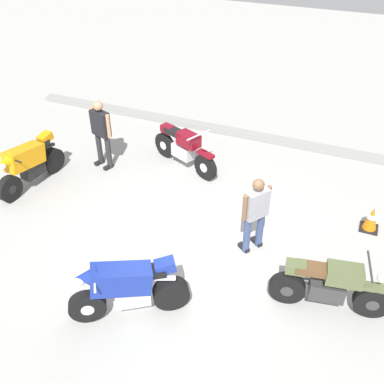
{
  "coord_description": "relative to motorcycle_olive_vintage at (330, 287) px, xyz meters",
  "views": [
    {
      "loc": [
        2.34,
        -5.98,
        5.89
      ],
      "look_at": [
        -0.38,
        0.64,
        0.75
      ],
      "focal_mm": 41.38,
      "sensor_mm": 36.0,
      "label": 1
    }
  ],
  "objects": [
    {
      "name": "ground_plane",
      "position": [
        -2.54,
        0.59,
        -0.49
      ],
      "size": [
        40.0,
        40.0,
        0.0
      ],
      "primitive_type": "plane",
      "color": "#9E9E99"
    },
    {
      "name": "curb_edge",
      "position": [
        -2.54,
        5.19,
        -0.41
      ],
      "size": [
        14.0,
        0.3,
        0.15
      ],
      "primitive_type": "cube",
      "color": "gray",
      "rests_on": "ground"
    },
    {
      "name": "motorcycle_olive_vintage",
      "position": [
        0.0,
        0.0,
        0.0
      ],
      "size": [
        1.95,
        0.7,
        1.07
      ],
      "rotation": [
        0.0,
        0.0,
        0.17
      ],
      "color": "black",
      "rests_on": "ground"
    },
    {
      "name": "motorcycle_orange_sportbike",
      "position": [
        -6.84,
        1.07,
        0.11
      ],
      "size": [
        0.7,
        1.96,
        1.14
      ],
      "rotation": [
        0.0,
        0.0,
        4.62
      ],
      "color": "black",
      "rests_on": "ground"
    },
    {
      "name": "motorcycle_blue_sportbike",
      "position": [
        -2.96,
        -1.34,
        0.11
      ],
      "size": [
        1.72,
        1.25,
        1.14
      ],
      "rotation": [
        0.0,
        0.0,
        3.73
      ],
      "color": "black",
      "rests_on": "ground"
    },
    {
      "name": "motorcycle_maroon_cruiser",
      "position": [
        -3.91,
        3.14,
        0.03
      ],
      "size": [
        1.96,
        1.02,
        1.09
      ],
      "rotation": [
        0.0,
        0.0,
        5.86
      ],
      "color": "black",
      "rests_on": "ground"
    },
    {
      "name": "person_in_black_shirt",
      "position": [
        -5.75,
        2.45,
        0.5
      ],
      "size": [
        0.66,
        0.42,
        1.72
      ],
      "rotation": [
        0.0,
        0.0,
        4.41
      ],
      "color": "#262628",
      "rests_on": "ground"
    },
    {
      "name": "person_in_gray_shirt",
      "position": [
        -1.54,
        0.92,
        0.41
      ],
      "size": [
        0.49,
        0.56,
        1.6
      ],
      "rotation": [
        0.0,
        0.0,
        2.53
      ],
      "color": "#384772",
      "rests_on": "ground"
    },
    {
      "name": "traffic_cone",
      "position": [
        0.52,
        2.39,
        -0.23
      ],
      "size": [
        0.36,
        0.36,
        0.53
      ],
      "color": "black",
      "rests_on": "ground"
    }
  ]
}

